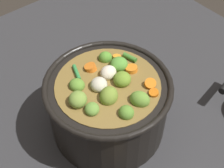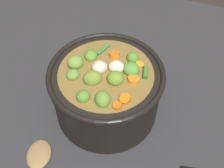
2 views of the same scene
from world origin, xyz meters
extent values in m
plane|color=#2D2D30|center=(0.00, 0.00, 0.00)|extent=(1.10, 1.10, 0.00)
cylinder|color=black|center=(0.00, 0.00, 0.07)|extent=(0.26, 0.26, 0.14)
torus|color=black|center=(0.00, 0.00, 0.14)|extent=(0.27, 0.27, 0.01)
cylinder|color=olive|center=(0.00, 0.00, 0.08)|extent=(0.22, 0.22, 0.13)
ellipsoid|color=#5D8D30|center=(0.05, -0.04, 0.15)|extent=(0.04, 0.04, 0.03)
ellipsoid|color=olive|center=(-0.03, 0.01, 0.15)|extent=(0.05, 0.05, 0.03)
ellipsoid|color=olive|center=(0.07, 0.00, 0.15)|extent=(0.05, 0.05, 0.03)
ellipsoid|color=#5A8A2F|center=(0.02, 0.08, 0.15)|extent=(0.04, 0.04, 0.03)
ellipsoid|color=olive|center=(-0.02, 0.07, 0.15)|extent=(0.05, 0.05, 0.03)
ellipsoid|color=olive|center=(0.02, 0.03, 0.15)|extent=(0.05, 0.05, 0.04)
ellipsoid|color=#54902E|center=(-0.04, -0.06, 0.15)|extent=(0.04, 0.04, 0.03)
ellipsoid|color=olive|center=(0.07, 0.03, 0.15)|extent=(0.04, 0.04, 0.02)
ellipsoid|color=#569736|center=(-0.05, -0.02, 0.15)|extent=(0.05, 0.05, 0.03)
cylinder|color=orange|center=(-0.06, -0.05, 0.14)|extent=(0.03, 0.03, 0.02)
cylinder|color=orange|center=(-0.05, 0.08, 0.14)|extent=(0.02, 0.02, 0.01)
cylinder|color=orange|center=(-0.06, 0.06, 0.15)|extent=(0.03, 0.04, 0.02)
cylinder|color=orange|center=(0.00, -0.06, 0.14)|extent=(0.04, 0.04, 0.02)
cylinder|color=orange|center=(-0.06, 0.00, 0.14)|extent=(0.03, 0.03, 0.02)
ellipsoid|color=beige|center=(0.02, -0.01, 0.15)|extent=(0.05, 0.05, 0.03)
ellipsoid|color=beige|center=(-0.02, -0.02, 0.15)|extent=(0.04, 0.04, 0.03)
cylinder|color=#30813C|center=(0.03, -0.06, 0.15)|extent=(0.02, 0.04, 0.01)
cylinder|color=#3F7A2B|center=(-0.08, -0.03, 0.15)|extent=(0.02, 0.03, 0.01)
camera|label=1|loc=(0.28, 0.35, 0.64)|focal=52.75mm
camera|label=2|loc=(-0.16, 0.41, 0.64)|focal=47.17mm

